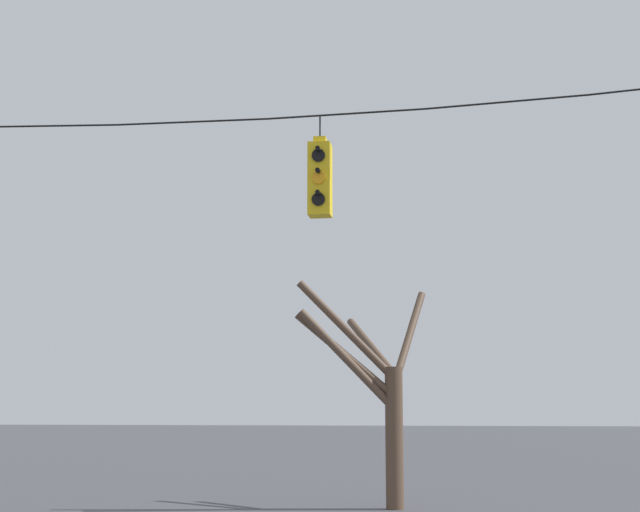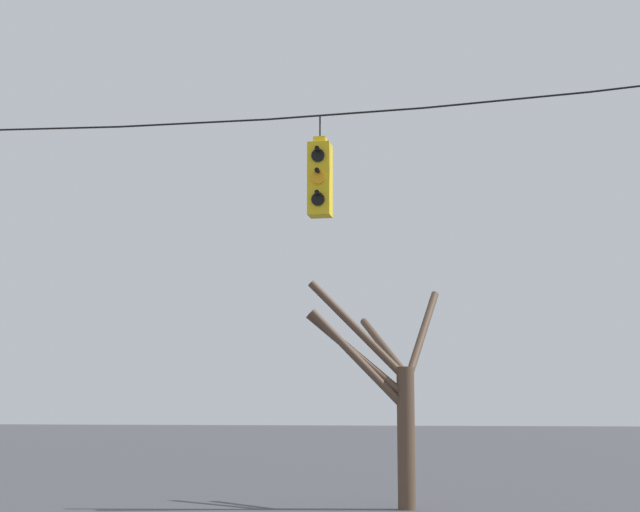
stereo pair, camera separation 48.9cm
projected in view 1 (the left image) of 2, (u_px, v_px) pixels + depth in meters
The scene contains 3 objects.
span_wire at pixel (191, 115), 15.32m from camera, with size 16.97×0.03×0.37m.
traffic_light_over_intersection at pixel (320, 179), 14.89m from camera, with size 0.34×0.58×1.57m.
bare_tree at pixel (379, 392), 22.25m from camera, with size 2.93×2.76×5.13m.
Camera 1 is at (4.00, -14.33, 2.28)m, focal length 55.00 mm.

